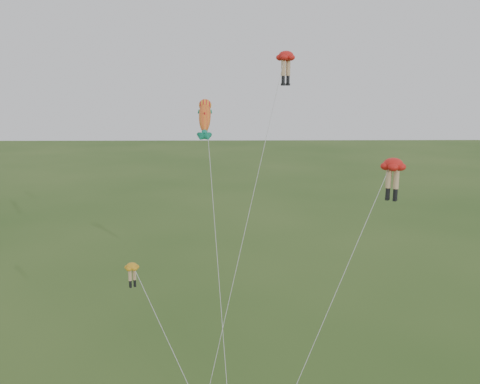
{
  "coord_description": "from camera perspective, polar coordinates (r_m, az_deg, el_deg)",
  "views": [
    {
      "loc": [
        -0.41,
        -27.9,
        19.99
      ],
      "look_at": [
        0.12,
        6.0,
        12.82
      ],
      "focal_mm": 40.0,
      "sensor_mm": 36.0,
      "label": 1
    }
  ],
  "objects": [
    {
      "name": "legs_kite_red_mid",
      "position": [
        32.87,
        15.86,
        2.18
      ],
      "size": [
        8.32,
        5.53,
        15.45
      ],
      "rotation": [
        0.0,
        0.0,
        -0.6
      ],
      "color": "red",
      "rests_on": "ground"
    },
    {
      "name": "legs_kite_red_high",
      "position": [
        35.73,
        4.73,
        13.24
      ],
      "size": [
        6.39,
        8.5,
        21.8
      ],
      "rotation": [
        0.0,
        0.0,
        0.57
      ],
      "color": "red",
      "rests_on": "ground"
    },
    {
      "name": "fish_kite",
      "position": [
        36.23,
        -3.75,
        7.95
      ],
      "size": [
        2.3,
        11.51,
        18.93
      ],
      "rotation": [
        0.85,
        0.0,
        0.0
      ],
      "color": "#FFAA20",
      "rests_on": "ground"
    },
    {
      "name": "legs_kite_yellow",
      "position": [
        32.36,
        -10.96,
        -9.02
      ],
      "size": [
        6.15,
        6.1,
        9.38
      ],
      "rotation": [
        0.0,
        0.0,
        0.48
      ],
      "color": "orange",
      "rests_on": "ground"
    }
  ]
}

